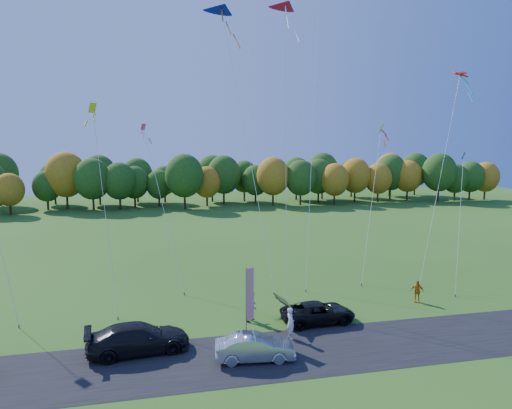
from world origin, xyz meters
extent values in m
plane|color=#2A5717|center=(0.00, 0.00, 0.00)|extent=(160.00, 160.00, 0.00)
cube|color=black|center=(0.00, -4.00, 0.01)|extent=(90.00, 6.00, 0.01)
imported|color=black|center=(2.78, -0.24, 0.67)|extent=(4.95, 2.49, 1.34)
imported|color=#B5B4B9|center=(-2.34, -4.40, 0.70)|extent=(4.41, 1.93, 1.41)
imported|color=black|center=(-8.51, -2.12, 0.82)|extent=(5.86, 2.93, 1.63)
imported|color=silver|center=(0.30, -2.23, 0.96)|extent=(0.55, 0.75, 1.92)
imported|color=gray|center=(-1.38, 0.97, 0.98)|extent=(1.16, 1.21, 1.96)
imported|color=orange|center=(11.16, 1.80, 0.82)|extent=(1.02, 0.85, 1.64)
cylinder|color=#999999|center=(-2.22, -1.38, 2.17)|extent=(0.06, 0.06, 4.34)
cube|color=red|center=(-1.97, -1.28, 2.60)|extent=(0.51, 0.23, 3.25)
cube|color=navy|center=(-1.97, -1.25, 3.81)|extent=(0.51, 0.22, 0.85)
cylinder|color=#4C3F33|center=(1.26, 4.74, 0.10)|extent=(0.08, 0.08, 0.20)
cone|color=#0C12AE|center=(-1.36, 13.78, 23.09)|extent=(2.97, 2.27, 3.25)
cylinder|color=#4C3F33|center=(3.94, 5.73, 0.10)|extent=(0.08, 0.08, 0.20)
cylinder|color=#4C3F33|center=(1.24, 1.84, 0.10)|extent=(0.08, 0.08, 0.20)
cone|color=#C10C3B|center=(3.25, 9.87, 22.56)|extent=(2.58, 1.98, 2.83)
cylinder|color=#4C3F33|center=(13.43, 5.04, 0.10)|extent=(0.08, 0.08, 0.20)
cube|color=red|center=(20.21, 10.85, 17.80)|extent=(3.14, 1.09, 1.20)
cylinder|color=#4C3F33|center=(-10.01, 3.01, 0.10)|extent=(0.08, 0.08, 0.20)
cube|color=yellow|center=(-11.85, 10.05, 14.23)|extent=(1.27, 1.27, 1.51)
cylinder|color=#4C3F33|center=(-16.03, 2.97, 0.10)|extent=(0.08, 0.08, 0.20)
cylinder|color=#4C3F33|center=(8.89, 6.24, 0.10)|extent=(0.08, 0.08, 0.20)
cube|color=white|center=(13.31, 12.34, 12.91)|extent=(1.45, 1.45, 1.73)
cylinder|color=#4C3F33|center=(-5.42, 7.04, 0.10)|extent=(0.08, 0.08, 0.20)
cube|color=#FF546D|center=(-8.25, 14.63, 12.97)|extent=(1.01, 1.01, 1.19)
cylinder|color=#4C3F33|center=(14.65, 2.20, 0.10)|extent=(0.08, 0.08, 0.20)
cube|color=#0B3AA6|center=(17.88, 6.55, 10.53)|extent=(0.95, 0.95, 1.12)
camera|label=1|loc=(-7.25, -27.10, 11.67)|focal=32.00mm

